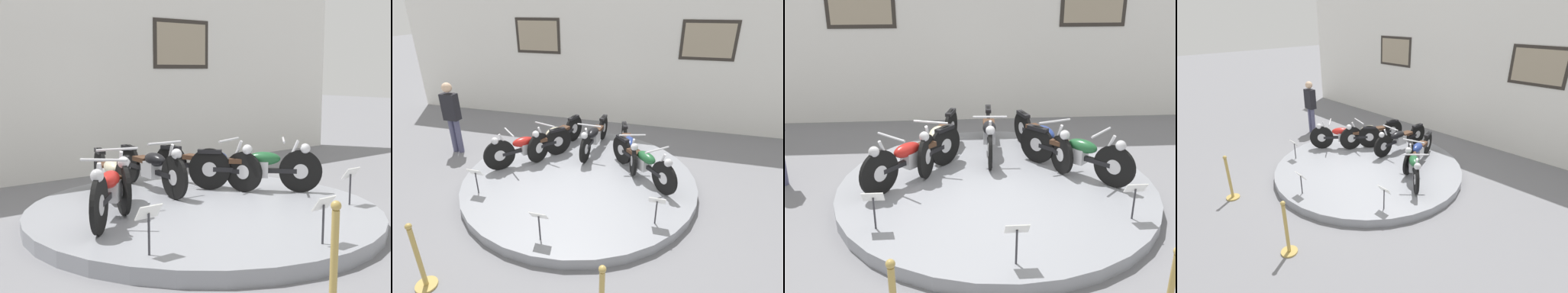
% 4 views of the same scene
% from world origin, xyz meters
% --- Properties ---
extents(ground_plane, '(60.00, 60.00, 0.00)m').
position_xyz_m(ground_plane, '(0.00, 0.00, 0.00)').
color(ground_plane, slate).
extents(display_platform, '(4.65, 4.65, 0.18)m').
position_xyz_m(display_platform, '(0.00, 0.00, 0.09)').
color(display_platform, gray).
rests_on(display_platform, ground_plane).
extents(back_wall, '(14.00, 0.22, 4.55)m').
position_xyz_m(back_wall, '(0.00, 3.77, 2.28)').
color(back_wall, white).
rests_on(back_wall, ground_plane).
extents(motorcycle_red, '(1.39, 1.52, 0.81)m').
position_xyz_m(motorcycle_red, '(-1.23, 0.24, 0.58)').
color(motorcycle_red, black).
rests_on(motorcycle_red, display_platform).
extents(motorcycle_cream, '(0.70, 1.95, 0.81)m').
position_xyz_m(motorcycle_cream, '(-0.85, 0.93, 0.58)').
color(motorcycle_cream, black).
rests_on(motorcycle_cream, display_platform).
extents(motorcycle_black, '(0.54, 1.97, 0.79)m').
position_xyz_m(motorcycle_black, '(-0.00, 1.22, 0.56)').
color(motorcycle_black, black).
rests_on(motorcycle_black, display_platform).
extents(motorcycle_blue, '(0.70, 1.88, 0.78)m').
position_xyz_m(motorcycle_blue, '(0.85, 0.93, 0.55)').
color(motorcycle_blue, black).
rests_on(motorcycle_blue, display_platform).
extents(motorcycle_green, '(1.42, 1.46, 0.79)m').
position_xyz_m(motorcycle_green, '(1.24, 0.24, 0.56)').
color(motorcycle_green, black).
rests_on(motorcycle_green, display_platform).
extents(info_placard_front_left, '(0.26, 0.11, 0.51)m').
position_xyz_m(info_placard_front_left, '(-1.61, -1.14, 0.55)').
color(info_placard_front_left, '#333338').
rests_on(info_placard_front_left, display_platform).
extents(info_placard_front_centre, '(0.26, 0.11, 0.51)m').
position_xyz_m(info_placard_front_centre, '(0.00, -1.97, 0.55)').
color(info_placard_front_centre, '#333338').
rests_on(info_placard_front_centre, display_platform).
extents(info_placard_front_right, '(0.26, 0.11, 0.51)m').
position_xyz_m(info_placard_front_right, '(1.61, -1.14, 0.55)').
color(info_placard_front_right, '#333338').
rests_on(info_placard_front_right, display_platform).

